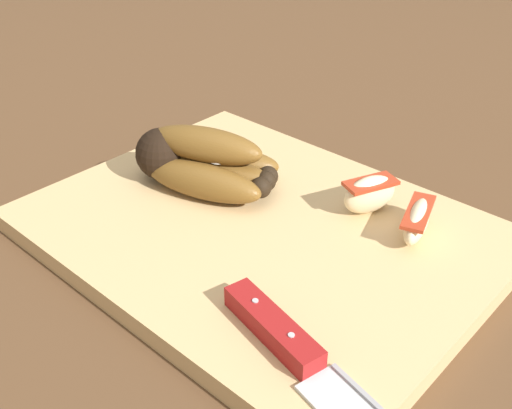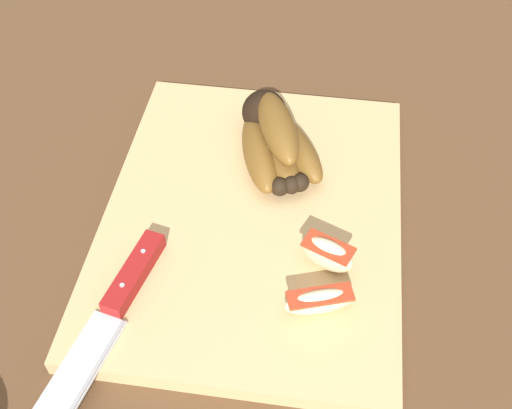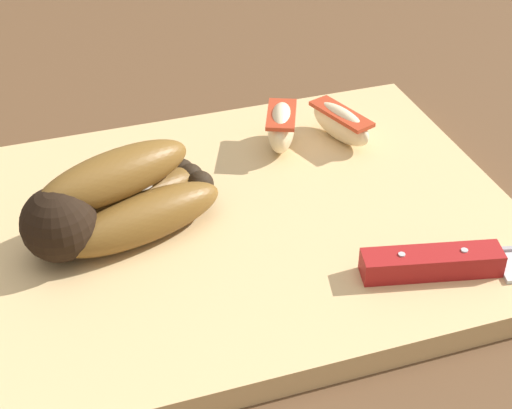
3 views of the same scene
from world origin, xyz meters
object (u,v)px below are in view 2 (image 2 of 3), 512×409
at_px(chefs_knife, 112,313).
at_px(apple_wedge_near, 327,254).
at_px(banana_bunch, 274,139).
at_px(apple_wedge_middle, 319,301).

xyz_separation_m(chefs_knife, apple_wedge_near, (0.09, -0.20, 0.01)).
bearing_deg(banana_bunch, chefs_knife, 152.59).
bearing_deg(apple_wedge_middle, apple_wedge_near, -3.78).
xyz_separation_m(banana_bunch, chefs_knife, (-0.25, 0.13, -0.02)).
distance_m(chefs_knife, apple_wedge_near, 0.22).
relative_size(apple_wedge_near, apple_wedge_middle, 0.84).
xyz_separation_m(banana_bunch, apple_wedge_middle, (-0.21, -0.07, -0.01)).
height_order(chefs_knife, apple_wedge_middle, apple_wedge_middle).
xyz_separation_m(chefs_knife, apple_wedge_middle, (0.04, -0.20, 0.01)).
bearing_deg(apple_wedge_middle, chefs_knife, 100.11).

